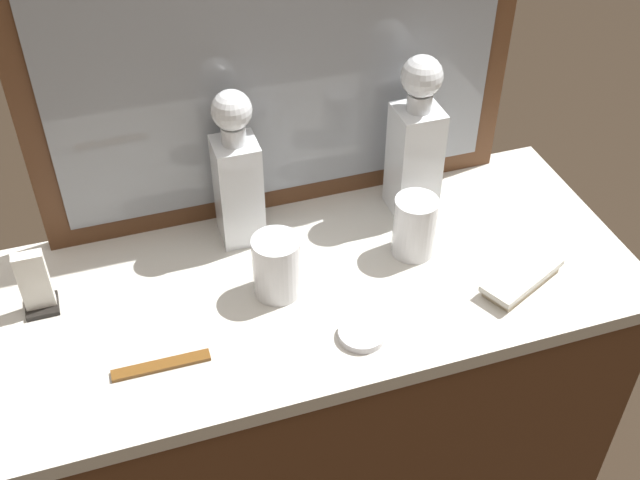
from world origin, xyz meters
TOP-DOWN VIEW (x-y plane):
  - dresser at (0.00, 0.00)m, footprint 1.03×0.46m
  - dresser_mirror at (0.00, 0.21)m, footprint 0.82×0.03m
  - crystal_decanter_right at (-0.09, 0.14)m, footprint 0.07×0.07m
  - crystal_decanter_center at (0.21, 0.13)m, footprint 0.08×0.08m
  - crystal_tumbler_far_right at (0.17, 0.01)m, footprint 0.07×0.07m
  - crystal_tumbler_front at (-0.07, -0.01)m, footprint 0.08×0.08m
  - silver_brush_front at (0.30, -0.11)m, footprint 0.16×0.12m
  - porcelain_dish at (0.02, -0.14)m, footprint 0.07×0.07m
  - tortoiseshell_comb at (-0.28, -0.11)m, footprint 0.14×0.02m
  - napkin_holder at (-0.43, 0.07)m, footprint 0.05×0.05m

SIDE VIEW (x-z plane):
  - dresser at x=0.00m, z-range 0.00..0.89m
  - tortoiseshell_comb at x=-0.28m, z-range 0.89..0.90m
  - porcelain_dish at x=0.02m, z-range 0.89..0.90m
  - silver_brush_front at x=0.30m, z-range 0.89..0.92m
  - napkin_holder at x=-0.43m, z-range 0.88..0.99m
  - crystal_tumbler_front at x=-0.07m, z-range 0.89..0.99m
  - crystal_tumbler_far_right at x=0.17m, z-range 0.89..0.99m
  - crystal_decanter_right at x=-0.09m, z-range 0.86..1.15m
  - crystal_decanter_center at x=0.21m, z-range 0.86..1.16m
  - dresser_mirror at x=0.00m, z-range 0.89..1.51m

